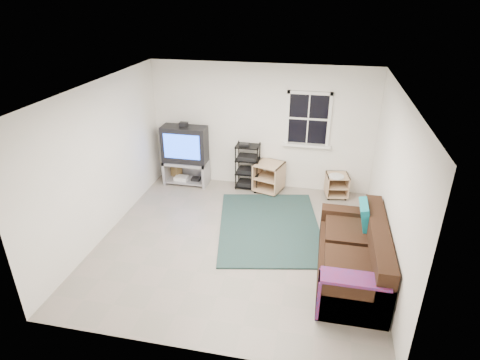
% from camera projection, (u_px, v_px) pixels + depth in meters
% --- Properties ---
extents(room, '(4.60, 4.62, 4.60)m').
position_uv_depth(room, '(308.00, 123.00, 7.98)').
color(room, gray).
rests_on(room, ground).
extents(tv_unit, '(0.95, 0.47, 1.39)m').
position_uv_depth(tv_unit, '(185.00, 150.00, 8.56)').
color(tv_unit, '#9D9DA4').
rests_on(tv_unit, ground).
extents(av_rack, '(0.50, 0.36, 0.99)m').
position_uv_depth(av_rack, '(248.00, 169.00, 8.50)').
color(av_rack, black).
rests_on(av_rack, ground).
extents(side_table_left, '(0.67, 0.67, 0.63)m').
position_uv_depth(side_table_left, '(270.00, 176.00, 8.41)').
color(side_table_left, tan).
rests_on(side_table_left, ground).
extents(side_table_right, '(0.50, 0.50, 0.50)m').
position_uv_depth(side_table_right, '(336.00, 183.00, 8.21)').
color(side_table_right, tan).
rests_on(side_table_right, ground).
extents(sofa, '(0.92, 2.08, 0.95)m').
position_uv_depth(sofa, '(354.00, 258.00, 5.86)').
color(sofa, black).
rests_on(sofa, ground).
extents(shag_rug, '(2.21, 2.73, 0.03)m').
position_uv_depth(shag_rug, '(269.00, 226.00, 7.22)').
color(shag_rug, black).
rests_on(shag_rug, ground).
extents(paper_bag, '(0.29, 0.25, 0.35)m').
position_uv_depth(paper_bag, '(176.00, 172.00, 8.98)').
color(paper_bag, olive).
rests_on(paper_bag, ground).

